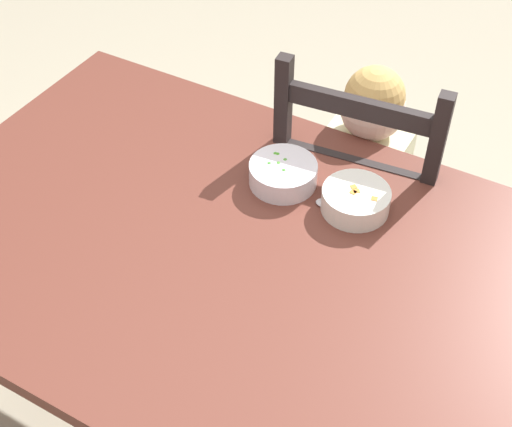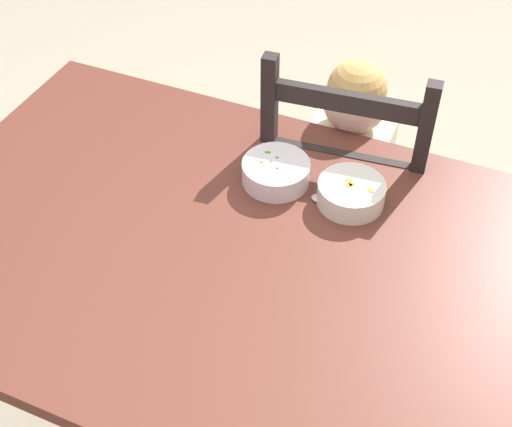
# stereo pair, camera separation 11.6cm
# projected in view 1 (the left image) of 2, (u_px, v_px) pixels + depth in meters

# --- Properties ---
(ground_plane) EXTENTS (8.00, 8.00, 0.00)m
(ground_plane) POSITION_uv_depth(u_px,v_px,m) (223.00, 418.00, 2.11)
(ground_plane) COLOR #A59D85
(dining_table) EXTENTS (1.40, 0.98, 0.78)m
(dining_table) POSITION_uv_depth(u_px,v_px,m) (213.00, 269.00, 1.64)
(dining_table) COLOR brown
(dining_table) RESTS_ON ground
(dining_chair) EXTENTS (0.46, 0.46, 1.02)m
(dining_chair) POSITION_uv_depth(u_px,v_px,m) (357.00, 214.00, 2.06)
(dining_chair) COLOR black
(dining_chair) RESTS_ON ground
(child_figure) EXTENTS (0.32, 0.32, 0.94)m
(child_figure) POSITION_uv_depth(u_px,v_px,m) (361.00, 174.00, 1.96)
(child_figure) COLOR beige
(child_figure) RESTS_ON ground
(bowl_of_peas) EXTENTS (0.16, 0.16, 0.06)m
(bowl_of_peas) POSITION_uv_depth(u_px,v_px,m) (283.00, 173.00, 1.68)
(bowl_of_peas) COLOR white
(bowl_of_peas) RESTS_ON dining_table
(bowl_of_carrots) EXTENTS (0.16, 0.16, 0.06)m
(bowl_of_carrots) POSITION_uv_depth(u_px,v_px,m) (356.00, 200.00, 1.61)
(bowl_of_carrots) COLOR white
(bowl_of_carrots) RESTS_ON dining_table
(spoon) EXTENTS (0.14, 0.03, 0.01)m
(spoon) POSITION_uv_depth(u_px,v_px,m) (333.00, 206.00, 1.63)
(spoon) COLOR silver
(spoon) RESTS_ON dining_table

